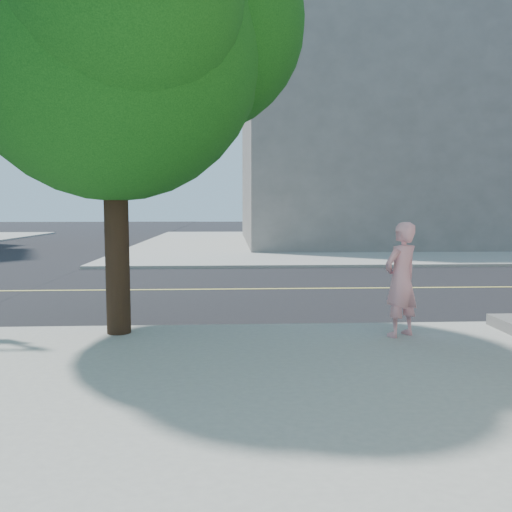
{
  "coord_description": "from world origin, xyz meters",
  "views": [
    {
      "loc": [
        4.07,
        -8.63,
        2.09
      ],
      "look_at": [
        4.5,
        -0.21,
        1.3
      ],
      "focal_mm": 36.39,
      "sensor_mm": 36.0,
      "label": 1
    }
  ],
  "objects": [
    {
      "name": "man_on_phone",
      "position": [
        6.67,
        -0.92,
        1.0
      ],
      "size": [
        0.76,
        0.69,
        1.75
      ],
      "primitive_type": "imported",
      "rotation": [
        0.0,
        0.0,
        3.69
      ],
      "color": "pink",
      "rests_on": "sidewalk_se"
    },
    {
      "name": "street_tree",
      "position": [
        2.45,
        -0.49,
        4.98
      ],
      "size": [
        5.67,
        5.15,
        7.53
      ],
      "rotation": [
        0.0,
        0.0,
        -0.23
      ],
      "color": "black",
      "rests_on": "sidewalk_se"
    },
    {
      "name": "road_ew",
      "position": [
        0.0,
        4.5,
        0.01
      ],
      "size": [
        140.0,
        9.0,
        0.01
      ],
      "primitive_type": "cube",
      "color": "black",
      "rests_on": "ground"
    },
    {
      "name": "filler_ne",
      "position": [
        14.0,
        22.0,
        7.12
      ],
      "size": [
        18.0,
        16.0,
        14.0
      ],
      "primitive_type": "cube",
      "color": "slate",
      "rests_on": "sidewalk_ne"
    },
    {
      "name": "sidewalk_ne",
      "position": [
        13.5,
        21.5,
        0.06
      ],
      "size": [
        29.0,
        25.0,
        0.12
      ],
      "primitive_type": "cube",
      "color": "gray",
      "rests_on": "ground"
    }
  ]
}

